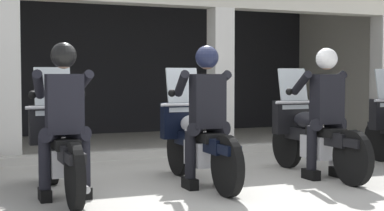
{
  "coord_description": "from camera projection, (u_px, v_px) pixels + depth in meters",
  "views": [
    {
      "loc": [
        -2.56,
        -6.0,
        1.26
      ],
      "look_at": [
        0.0,
        0.27,
        0.9
      ],
      "focal_mm": 53.76,
      "sensor_mm": 36.0,
      "label": 1
    }
  ],
  "objects": [
    {
      "name": "kerb_strip",
      "position": [
        131.0,
        154.0,
        8.67
      ],
      "size": [
        10.94,
        0.24,
        0.12
      ],
      "primitive_type": "cube",
      "color": "#B7B5AD",
      "rests_on": "ground"
    },
    {
      "name": "police_officer_right",
      "position": [
        325.0,
        101.0,
        6.96
      ],
      "size": [
        0.63,
        0.61,
        1.58
      ],
      "rotation": [
        0.0,
        0.0,
        0.07
      ],
      "color": "black",
      "rests_on": "ground"
    },
    {
      "name": "motorcycle_left",
      "position": [
        60.0,
        147.0,
        6.07
      ],
      "size": [
        0.62,
        2.04,
        1.35
      ],
      "rotation": [
        0.0,
        0.0,
        0.08
      ],
      "color": "black",
      "rests_on": "ground"
    },
    {
      "name": "motorcycle_center",
      "position": [
        197.0,
        140.0,
        6.67
      ],
      "size": [
        0.62,
        2.04,
        1.35
      ],
      "rotation": [
        0.0,
        0.0,
        0.06
      ],
      "color": "black",
      "rests_on": "ground"
    },
    {
      "name": "ground_plane",
      "position": [
        129.0,
        152.0,
        9.35
      ],
      "size": [
        80.0,
        80.0,
        0.0
      ],
      "primitive_type": "plane",
      "color": "#A8A59E"
    },
    {
      "name": "police_officer_left",
      "position": [
        64.0,
        107.0,
        5.78
      ],
      "size": [
        0.63,
        0.61,
        1.58
      ],
      "rotation": [
        0.0,
        0.0,
        0.08
      ],
      "color": "black",
      "rests_on": "ground"
    },
    {
      "name": "station_building",
      "position": [
        93.0,
        40.0,
        10.88
      ],
      "size": [
        11.44,
        3.99,
        2.98
      ],
      "color": "black",
      "rests_on": "ground"
    },
    {
      "name": "police_officer_center",
      "position": [
        206.0,
        104.0,
        6.38
      ],
      "size": [
        0.63,
        0.61,
        1.58
      ],
      "rotation": [
        0.0,
        0.0,
        0.06
      ],
      "color": "black",
      "rests_on": "ground"
    },
    {
      "name": "motorcycle_right",
      "position": [
        312.0,
        135.0,
        7.25
      ],
      "size": [
        0.62,
        2.04,
        1.35
      ],
      "rotation": [
        0.0,
        0.0,
        0.07
      ],
      "color": "black",
      "rests_on": "ground"
    }
  ]
}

